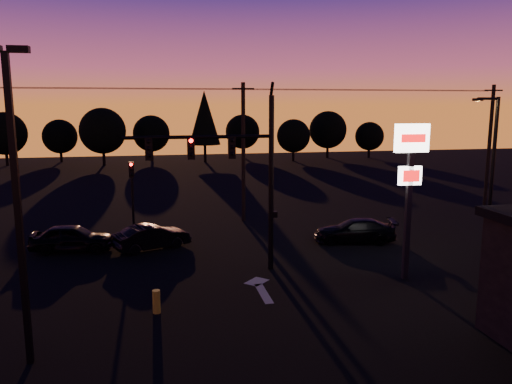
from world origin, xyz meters
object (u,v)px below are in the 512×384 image
at_px(bollard, 156,302).
at_px(car_mid, 152,237).
at_px(parking_lot_light, 16,188).
at_px(traffic_signal_mast, 236,165).
at_px(secondary_signal, 132,188).
at_px(pylon_sign, 410,168).
at_px(car_right, 355,231).
at_px(streetlight, 491,165).
at_px(car_left, 72,238).

distance_m(bollard, car_mid, 8.54).
bearing_deg(car_mid, parking_lot_light, 139.54).
bearing_deg(bollard, traffic_signal_mast, 47.86).
bearing_deg(parking_lot_light, secondary_signal, 80.21).
relative_size(parking_lot_light, car_mid, 2.29).
relative_size(pylon_sign, car_right, 1.52).
height_order(traffic_signal_mast, secondary_signal, traffic_signal_mast).
bearing_deg(streetlight, car_right, 162.73).
relative_size(secondary_signal, bollard, 5.01).
distance_m(traffic_signal_mast, car_right, 9.18).
xyz_separation_m(parking_lot_light, pylon_sign, (14.50, 4.50, -0.36)).
distance_m(parking_lot_light, streetlight, 23.05).
bearing_deg(bollard, secondary_signal, 96.01).
xyz_separation_m(secondary_signal, parking_lot_light, (-2.50, -14.49, 2.41)).
distance_m(parking_lot_light, bollard, 6.76).
xyz_separation_m(pylon_sign, bollard, (-10.78, -1.58, -4.48)).
distance_m(car_mid, car_right, 11.16).
bearing_deg(traffic_signal_mast, parking_lot_light, -136.63).
relative_size(secondary_signal, car_right, 0.97).
relative_size(traffic_signal_mast, car_left, 2.04).
bearing_deg(traffic_signal_mast, car_mid, 130.76).
bearing_deg(car_mid, pylon_sign, -145.69).
relative_size(pylon_sign, car_left, 1.62).
distance_m(traffic_signal_mast, car_left, 10.23).
bearing_deg(car_right, secondary_signal, -95.30).
bearing_deg(car_left, streetlight, -92.52).
distance_m(parking_lot_light, car_left, 12.71).
distance_m(bollard, car_right, 13.38).
height_order(traffic_signal_mast, car_mid, traffic_signal_mast).
height_order(bollard, car_left, car_left).
relative_size(parking_lot_light, car_right, 2.04).
height_order(parking_lot_light, car_left, parking_lot_light).
relative_size(bollard, car_mid, 0.22).
xyz_separation_m(car_mid, car_right, (11.12, -0.87, -0.01)).
bearing_deg(car_left, parking_lot_light, -171.20).
relative_size(streetlight, bollard, 9.22).
bearing_deg(secondary_signal, traffic_signal_mast, -56.81).
xyz_separation_m(traffic_signal_mast, car_left, (-7.95, 4.86, -4.22)).
relative_size(secondary_signal, parking_lot_light, 0.48).
height_order(traffic_signal_mast, bollard, traffic_signal_mast).
height_order(secondary_signal, car_right, secondary_signal).
distance_m(streetlight, car_right, 8.00).
height_order(pylon_sign, bollard, pylon_sign).
distance_m(bollard, car_left, 9.90).
relative_size(pylon_sign, streetlight, 0.85).
distance_m(pylon_sign, bollard, 11.78).
bearing_deg(car_right, bollard, -42.57).
bearing_deg(car_mid, bollard, 157.88).
relative_size(parking_lot_light, car_left, 2.18).
relative_size(car_left, car_mid, 1.05).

